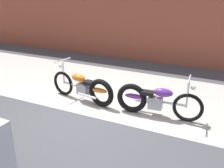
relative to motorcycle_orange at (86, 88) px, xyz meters
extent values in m
plane|color=#47474C|center=(0.42, -0.68, -0.40)|extent=(80.00, 80.00, 0.00)
cube|color=#B2ADA3|center=(0.42, 1.07, -0.40)|extent=(36.00, 3.50, 0.01)
torus|color=black|center=(-0.80, 0.12, -0.06)|extent=(0.68, 0.18, 0.68)
torus|color=black|center=(0.49, -0.07, -0.03)|extent=(0.74, 0.24, 0.73)
cylinder|color=silver|center=(-0.16, 0.03, -0.02)|extent=(1.23, 0.24, 0.06)
cube|color=#99999E|center=(-0.08, 0.01, -0.06)|extent=(0.35, 0.27, 0.28)
ellipsoid|color=orange|center=(-0.23, 0.04, 0.22)|extent=(0.46, 0.25, 0.20)
ellipsoid|color=orange|center=(0.44, -0.07, 0.03)|extent=(0.46, 0.25, 0.10)
cube|color=black|center=(0.12, -0.02, 0.16)|extent=(0.31, 0.24, 0.08)
cylinder|color=silver|center=(-0.76, 0.12, 0.25)|extent=(0.05, 0.05, 0.62)
cylinder|color=silver|center=(-0.76, 0.12, 0.61)|extent=(0.12, 0.58, 0.03)
sphere|color=white|center=(-0.86, 0.13, 0.43)|extent=(0.11, 0.11, 0.11)
cylinder|color=silver|center=(0.14, -0.17, -0.14)|extent=(0.55, 0.14, 0.06)
torus|color=black|center=(2.59, 0.07, -0.06)|extent=(0.68, 0.14, 0.68)
torus|color=black|center=(1.29, -0.03, -0.03)|extent=(0.74, 0.19, 0.73)
cylinder|color=silver|center=(1.94, 0.02, -0.02)|extent=(1.24, 0.16, 0.06)
cube|color=#99999E|center=(1.86, 0.01, -0.06)|extent=(0.34, 0.25, 0.28)
ellipsoid|color=#6B2D93|center=(2.02, 0.03, 0.22)|extent=(0.45, 0.23, 0.20)
ellipsoid|color=#6B2D93|center=(1.34, -0.03, 0.03)|extent=(0.45, 0.22, 0.10)
cube|color=black|center=(1.66, 0.00, 0.16)|extent=(0.30, 0.22, 0.08)
cylinder|color=silver|center=(2.55, 0.07, 0.25)|extent=(0.05, 0.05, 0.62)
cylinder|color=silver|center=(2.55, 0.07, 0.61)|extent=(0.08, 0.58, 0.03)
sphere|color=white|center=(2.65, 0.08, 0.43)|extent=(0.11, 0.11, 0.11)
cylinder|color=silver|center=(1.61, 0.14, -0.14)|extent=(0.55, 0.11, 0.06)
camera|label=1|loc=(3.27, -5.30, 2.53)|focal=41.46mm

